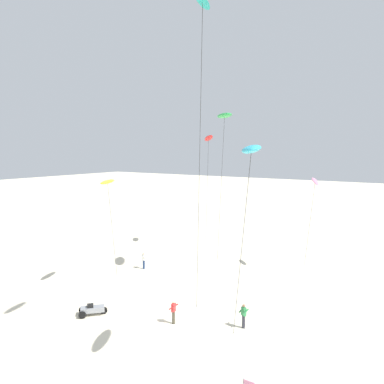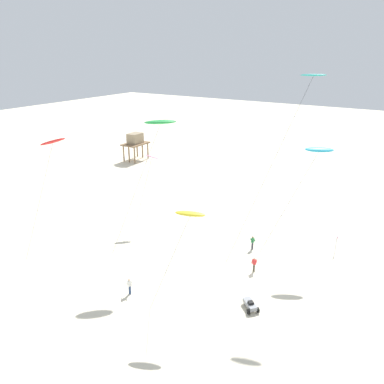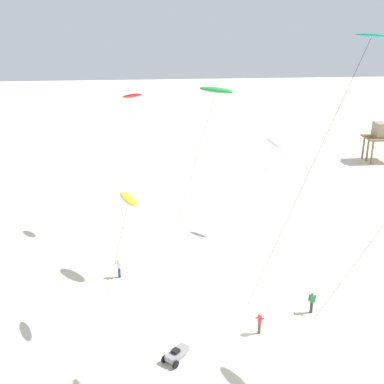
# 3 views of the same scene
# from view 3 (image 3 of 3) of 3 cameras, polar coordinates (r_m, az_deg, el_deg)

# --- Properties ---
(ground_plane) EXTENTS (260.00, 260.00, 0.00)m
(ground_plane) POSITION_cam_3_polar(r_m,az_deg,el_deg) (34.40, 8.21, -17.42)
(ground_plane) COLOR beige
(kite_teal) EXTENTS (4.99, 7.43, 19.90)m
(kite_teal) POSITION_cam_3_polar(r_m,az_deg,el_deg) (27.46, 19.70, 15.82)
(kite_teal) COLOR teal
(kite_teal) RESTS_ON ground
(kite_red) EXTENTS (3.84, 4.91, 13.85)m
(kite_red) POSITION_cam_3_polar(r_m,az_deg,el_deg) (47.25, -6.98, 10.89)
(kite_red) COLOR red
(kite_red) RESTS_ON ground
(kite_yellow) EXTENTS (2.94, 4.33, 9.57)m
(kite_yellow) POSITION_cam_3_polar(r_m,az_deg,el_deg) (32.48, -7.42, -0.86)
(kite_yellow) COLOR yellow
(kite_yellow) RESTS_ON ground
(kite_pink) EXTENTS (2.12, 2.95, 9.40)m
(kite_pink) POSITION_cam_3_polar(r_m,az_deg,el_deg) (47.67, 9.33, 5.50)
(kite_pink) COLOR pink
(kite_pink) RESTS_ON ground
(kite_green) EXTENTS (4.94, 6.44, 15.29)m
(kite_green) POSITION_cam_3_polar(r_m,az_deg,el_deg) (38.98, 2.79, 11.66)
(kite_green) COLOR green
(kite_green) RESTS_ON ground
(kite_flyer_nearest) EXTENTS (0.69, 0.68, 1.67)m
(kite_flyer_nearest) POSITION_cam_3_polar(r_m,az_deg,el_deg) (37.84, 13.72, -12.28)
(kite_flyer_nearest) COLOR #33333D
(kite_flyer_nearest) RESTS_ON ground
(kite_flyer_middle) EXTENTS (0.69, 0.68, 1.67)m
(kite_flyer_middle) POSITION_cam_3_polar(r_m,az_deg,el_deg) (41.57, -8.45, -8.68)
(kite_flyer_middle) COLOR navy
(kite_flyer_middle) RESTS_ON ground
(kite_flyer_furthest) EXTENTS (0.55, 0.58, 1.67)m
(kite_flyer_furthest) POSITION_cam_3_polar(r_m,az_deg,el_deg) (35.07, 7.84, -14.74)
(kite_flyer_furthest) COLOR #4C4738
(kite_flyer_furthest) RESTS_ON ground
(stilt_house) EXTENTS (5.42, 3.68, 5.70)m
(stilt_house) POSITION_cam_3_polar(r_m,az_deg,el_deg) (76.33, 21.40, 6.38)
(stilt_house) COLOR #846647
(stilt_house) RESTS_ON ground
(beach_buggy) EXTENTS (1.87, 1.94, 0.82)m
(beach_buggy) POSITION_cam_3_polar(r_m,az_deg,el_deg) (32.92, -1.79, -18.24)
(beach_buggy) COLOR gray
(beach_buggy) RESTS_ON ground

